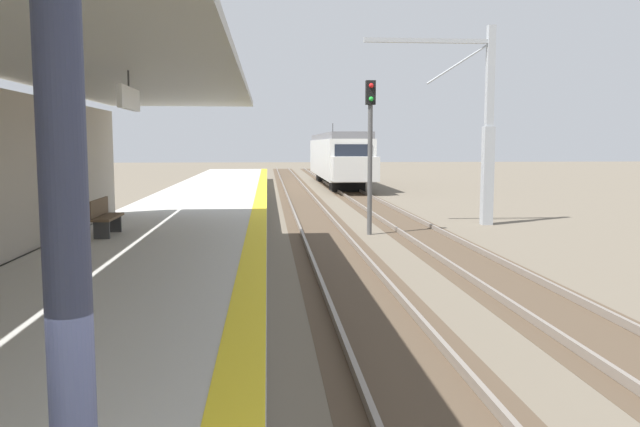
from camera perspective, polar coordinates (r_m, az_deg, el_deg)
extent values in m
cube|color=#B7B5AD|center=(17.84, -12.79, -2.49)|extent=(5.00, 80.00, 0.90)
cube|color=yellow|center=(17.60, -5.55, -0.99)|extent=(0.50, 80.00, 0.01)
cube|color=#B2B2AD|center=(9.30, -21.70, 13.57)|extent=(4.40, 24.00, 0.16)
cylinder|color=#2D334C|center=(2.51, -20.96, -16.32)|extent=(0.16, 0.16, 4.27)
cube|color=white|center=(11.08, -16.53, 9.72)|extent=(0.08, 1.40, 0.36)
cylinder|color=#333333|center=(11.11, -16.58, 11.34)|extent=(0.03, 0.03, 0.27)
cube|color=#4C3D2D|center=(21.76, 0.31, -1.99)|extent=(2.34, 120.00, 0.01)
cube|color=slate|center=(21.70, -1.59, -1.80)|extent=(0.08, 120.00, 0.15)
cube|color=slate|center=(21.82, 2.19, -1.76)|extent=(0.08, 120.00, 0.15)
cube|color=#4C3D2D|center=(22.31, 9.04, -1.86)|extent=(2.34, 120.00, 0.01)
cube|color=slate|center=(22.14, 7.24, -1.69)|extent=(0.08, 120.00, 0.15)
cube|color=slate|center=(22.48, 10.83, -1.63)|extent=(0.08, 120.00, 0.15)
cube|color=silver|center=(48.69, 1.56, 4.95)|extent=(2.90, 18.00, 2.70)
cube|color=slate|center=(48.68, 1.56, 6.79)|extent=(2.67, 18.00, 0.44)
cube|color=black|center=(39.72, 2.97, 5.26)|extent=(2.32, 0.06, 1.21)
cube|color=silver|center=(38.98, 3.12, 3.95)|extent=(2.78, 1.60, 1.49)
cube|color=black|center=(48.86, 3.27, 5.42)|extent=(0.04, 15.84, 0.86)
cylinder|color=#333333|center=(52.27, 1.13, 7.48)|extent=(0.06, 0.06, 0.90)
cube|color=black|center=(42.95, 2.39, 2.50)|extent=(2.17, 2.20, 0.72)
cube|color=black|center=(54.56, 0.89, 3.28)|extent=(2.17, 2.20, 0.72)
cylinder|color=#4C4C4C|center=(21.96, 4.43, 3.82)|extent=(0.16, 0.16, 4.40)
cube|color=black|center=(22.01, 4.49, 10.60)|extent=(0.32, 0.24, 0.80)
sphere|color=red|center=(21.89, 4.55, 11.20)|extent=(0.16, 0.16, 0.16)
sphere|color=green|center=(21.86, 4.54, 10.06)|extent=(0.16, 0.16, 0.16)
cube|color=#9EA3A8|center=(25.48, 14.58, 3.23)|extent=(0.40, 0.40, 3.75)
cube|color=#9EA3A8|center=(25.58, 14.81, 11.65)|extent=(0.28, 0.28, 3.75)
cube|color=#9EA3A8|center=(25.05, 9.53, 14.83)|extent=(4.80, 0.16, 0.16)
cylinder|color=#9EA3A8|center=(25.26, 12.20, 12.87)|extent=(2.47, 0.07, 1.60)
cube|color=brown|center=(16.27, -18.26, -0.31)|extent=(0.44, 1.60, 0.06)
cube|color=brown|center=(16.30, -18.97, 0.53)|extent=(0.06, 1.60, 0.40)
cube|color=#333333|center=(15.72, -18.74, -1.35)|extent=(0.36, 0.08, 0.44)
cube|color=#333333|center=(16.88, -17.76, -0.82)|extent=(0.36, 0.08, 0.44)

